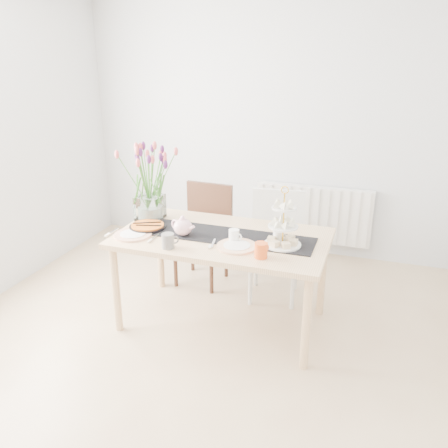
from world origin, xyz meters
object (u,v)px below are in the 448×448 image
(tulip_vase, at_px, (148,171))
(tart_tin, at_px, (148,227))
(dining_table, at_px, (222,245))
(mug_orange, at_px, (261,250))
(chair_brown, at_px, (205,226))
(plate_right, at_px, (237,246))
(teapot, at_px, (183,227))
(plate_left, at_px, (133,235))
(chair_white, at_px, (276,236))
(mug_grey, at_px, (168,241))
(cake_stand, at_px, (283,231))
(mug_white, at_px, (234,235))
(radiator, at_px, (313,214))
(cream_jug, at_px, (279,236))

(tulip_vase, xyz_separation_m, tart_tin, (0.08, -0.21, -0.39))
(dining_table, xyz_separation_m, mug_orange, (0.38, -0.29, 0.13))
(chair_brown, height_order, plate_right, chair_brown)
(chair_brown, relative_size, teapot, 3.97)
(tulip_vase, distance_m, plate_left, 0.55)
(chair_brown, relative_size, chair_white, 0.98)
(tart_tin, relative_size, mug_grey, 2.67)
(tart_tin, height_order, mug_grey, mug_grey)
(chair_brown, height_order, tart_tin, chair_brown)
(dining_table, bearing_deg, cake_stand, -5.22)
(mug_grey, bearing_deg, teapot, 48.01)
(mug_white, bearing_deg, cake_stand, 21.98)
(teapot, bearing_deg, chair_brown, 120.95)
(radiator, relative_size, mug_white, 13.01)
(chair_white, distance_m, plate_right, 0.83)
(plate_right, bearing_deg, mug_orange, -28.82)
(radiator, bearing_deg, teapot, -113.71)
(dining_table, relative_size, chair_brown, 1.75)
(chair_brown, height_order, mug_orange, chair_brown)
(teapot, relative_size, cream_jug, 2.76)
(chair_white, xyz_separation_m, teapot, (-0.56, -0.72, 0.28))
(plate_left, distance_m, plate_right, 0.82)
(radiator, distance_m, tart_tin, 1.97)
(chair_brown, distance_m, mug_white, 0.96)
(cream_jug, bearing_deg, cake_stand, -42.54)
(dining_table, bearing_deg, mug_white, -32.35)
(mug_orange, bearing_deg, radiator, 24.67)
(dining_table, height_order, mug_white, mug_white)
(chair_brown, relative_size, mug_white, 9.89)
(teapot, xyz_separation_m, tart_tin, (-0.33, 0.05, -0.06))
(dining_table, bearing_deg, plate_left, -161.39)
(chair_white, distance_m, mug_white, 0.76)
(dining_table, xyz_separation_m, mug_grey, (-0.29, -0.34, 0.13))
(chair_white, bearing_deg, mug_orange, -91.27)
(chair_brown, xyz_separation_m, tulip_vase, (-0.28, -0.52, 0.62))
(dining_table, distance_m, chair_white, 0.69)
(cake_stand, bearing_deg, mug_grey, -158.53)
(cake_stand, distance_m, plate_left, 1.14)
(mug_orange, bearing_deg, tart_tin, 103.64)
(dining_table, bearing_deg, plate_right, -45.27)
(chair_white, bearing_deg, plate_right, -105.34)
(mug_grey, height_order, plate_left, mug_grey)
(tulip_vase, bearing_deg, mug_orange, -22.79)
(radiator, xyz_separation_m, mug_grey, (-0.75, -1.92, 0.35))
(tulip_vase, distance_m, tart_tin, 0.45)
(cake_stand, bearing_deg, radiator, 90.60)
(mug_white, bearing_deg, tart_tin, -164.75)
(cream_jug, bearing_deg, mug_orange, -82.81)
(chair_brown, distance_m, mug_grey, 1.07)
(chair_white, bearing_deg, tart_tin, -150.23)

